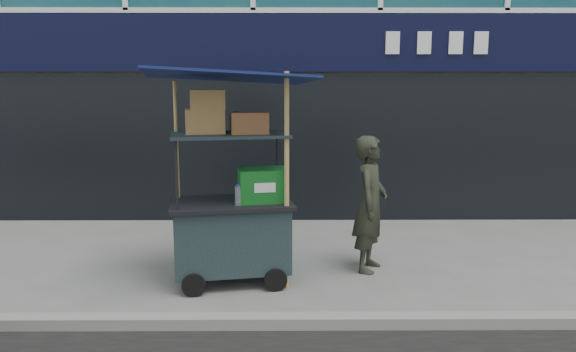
{
  "coord_description": "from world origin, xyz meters",
  "views": [
    {
      "loc": [
        0.49,
        -5.25,
        2.38
      ],
      "look_at": [
        0.53,
        1.2,
        1.23
      ],
      "focal_mm": 35.0,
      "sensor_mm": 36.0,
      "label": 1
    }
  ],
  "objects": [
    {
      "name": "ground",
      "position": [
        0.0,
        0.0,
        0.0
      ],
      "size": [
        80.0,
        80.0,
        0.0
      ],
      "primitive_type": "plane",
      "color": "#62625E",
      "rests_on": "ground"
    },
    {
      "name": "curb",
      "position": [
        0.0,
        -0.2,
        0.06
      ],
      "size": [
        80.0,
        0.18,
        0.12
      ],
      "primitive_type": "cube",
      "color": "gray",
      "rests_on": "ground"
    },
    {
      "name": "vendor_cart",
      "position": [
        -0.11,
        1.04,
        0.87
      ],
      "size": [
        2.04,
        1.59,
        2.49
      ],
      "rotation": [
        0.0,
        0.0,
        0.17
      ],
      "color": "black",
      "rests_on": "ground"
    },
    {
      "name": "vendor_man",
      "position": [
        1.54,
        1.44,
        0.84
      ],
      "size": [
        0.59,
        0.71,
        1.68
      ],
      "primitive_type": "imported",
      "rotation": [
        0.0,
        0.0,
        1.22
      ],
      "color": "#272A1F",
      "rests_on": "ground"
    }
  ]
}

